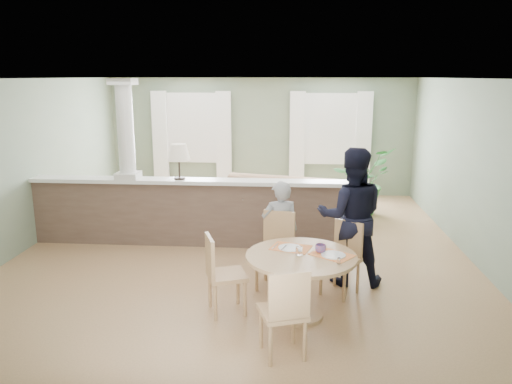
# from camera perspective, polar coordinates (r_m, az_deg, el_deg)

# --- Properties ---
(ground) EXTENTS (8.00, 8.00, 0.00)m
(ground) POSITION_cam_1_polar(r_m,az_deg,el_deg) (8.09, -1.45, -6.64)
(ground) COLOR tan
(ground) RESTS_ON ground
(room_shell) EXTENTS (7.02, 8.02, 2.71)m
(room_shell) POSITION_cam_1_polar(r_m,az_deg,el_deg) (8.29, -1.28, 6.73)
(room_shell) COLOR gray
(room_shell) RESTS_ON ground
(pony_wall) EXTENTS (5.32, 0.38, 2.70)m
(pony_wall) POSITION_cam_1_polar(r_m,az_deg,el_deg) (8.23, -8.18, -1.29)
(pony_wall) COLOR brown
(pony_wall) RESTS_ON ground
(sofa) EXTENTS (3.04, 1.74, 0.83)m
(sofa) POSITION_cam_1_polar(r_m,az_deg,el_deg) (9.43, 2.32, -1.12)
(sofa) COLOR #967251
(sofa) RESTS_ON ground
(houseplant) EXTENTS (1.57, 1.59, 1.34)m
(houseplant) POSITION_cam_1_polar(r_m,az_deg,el_deg) (10.31, 11.99, 1.27)
(houseplant) COLOR #2B6B2B
(houseplant) RESTS_ON ground
(dining_table) EXTENTS (1.26, 1.26, 0.86)m
(dining_table) POSITION_cam_1_polar(r_m,az_deg,el_deg) (5.77, 5.24, -8.60)
(dining_table) COLOR tan
(dining_table) RESTS_ON ground
(chair_far_boy) EXTENTS (0.55, 0.55, 1.00)m
(chair_far_boy) POSITION_cam_1_polar(r_m,az_deg,el_deg) (6.61, 2.33, -6.19)
(chair_far_boy) COLOR tan
(chair_far_boy) RESTS_ON ground
(chair_far_man) EXTENTS (0.59, 0.59, 0.93)m
(chair_far_man) POSITION_cam_1_polar(r_m,az_deg,el_deg) (6.51, 9.94, -7.05)
(chair_far_man) COLOR tan
(chair_far_man) RESTS_ON ground
(chair_near) EXTENTS (0.55, 0.55, 0.95)m
(chair_near) POSITION_cam_1_polar(r_m,az_deg,el_deg) (4.98, 3.34, -13.27)
(chair_near) COLOR tan
(chair_near) RESTS_ON ground
(chair_side) EXTENTS (0.55, 0.55, 0.95)m
(chair_side) POSITION_cam_1_polar(r_m,az_deg,el_deg) (5.89, -4.10, -8.98)
(chair_side) COLOR tan
(chair_side) RESTS_ON ground
(child_person) EXTENTS (0.57, 0.44, 1.38)m
(child_person) POSITION_cam_1_polar(r_m,az_deg,el_deg) (6.78, 2.76, -4.45)
(child_person) COLOR gray
(child_person) RESTS_ON ground
(man_person) EXTENTS (0.91, 0.71, 1.85)m
(man_person) POSITION_cam_1_polar(r_m,az_deg,el_deg) (6.71, 10.82, -2.78)
(man_person) COLOR black
(man_person) RESTS_ON ground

